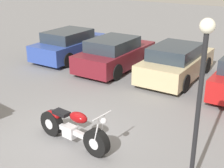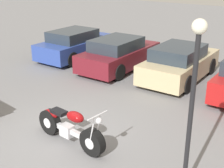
{
  "view_description": "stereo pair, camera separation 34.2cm",
  "coord_description": "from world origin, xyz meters",
  "px_view_note": "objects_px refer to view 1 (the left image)",
  "views": [
    {
      "loc": [
        4.84,
        -5.32,
        4.2
      ],
      "look_at": [
        0.11,
        2.03,
        0.85
      ],
      "focal_mm": 50.0,
      "sensor_mm": 36.0,
      "label": 1
    },
    {
      "loc": [
        5.12,
        -5.13,
        4.2
      ],
      "look_at": [
        0.11,
        2.03,
        0.85
      ],
      "focal_mm": 50.0,
      "sensor_mm": 36.0,
      "label": 2
    }
  ],
  "objects_px": {
    "parked_car_blue": "(71,45)",
    "parked_car_champagne": "(176,62)",
    "motorcycle": "(72,129)",
    "parked_car_maroon": "(115,54)",
    "lamp_post": "(201,81)"
  },
  "relations": [
    {
      "from": "parked_car_blue",
      "to": "parked_car_champagne",
      "type": "height_order",
      "value": "same"
    },
    {
      "from": "parked_car_champagne",
      "to": "motorcycle",
      "type": "bearing_deg",
      "value": -92.94
    },
    {
      "from": "parked_car_maroon",
      "to": "parked_car_champagne",
      "type": "xyz_separation_m",
      "value": [
        2.65,
        0.27,
        0.0
      ]
    },
    {
      "from": "parked_car_blue",
      "to": "lamp_post",
      "type": "distance_m",
      "value": 10.15
    },
    {
      "from": "parked_car_champagne",
      "to": "lamp_post",
      "type": "bearing_deg",
      "value": -65.44
    },
    {
      "from": "motorcycle",
      "to": "parked_car_champagne",
      "type": "distance_m",
      "value": 5.98
    },
    {
      "from": "motorcycle",
      "to": "parked_car_maroon",
      "type": "height_order",
      "value": "parked_car_maroon"
    },
    {
      "from": "parked_car_maroon",
      "to": "lamp_post",
      "type": "xyz_separation_m",
      "value": [
        5.39,
        -5.72,
        1.64
      ]
    },
    {
      "from": "motorcycle",
      "to": "lamp_post",
      "type": "xyz_separation_m",
      "value": [
        3.04,
        -0.02,
        1.86
      ]
    },
    {
      "from": "motorcycle",
      "to": "parked_car_maroon",
      "type": "xyz_separation_m",
      "value": [
        -2.34,
        5.7,
        0.22
      ]
    },
    {
      "from": "parked_car_maroon",
      "to": "motorcycle",
      "type": "bearing_deg",
      "value": -67.67
    },
    {
      "from": "motorcycle",
      "to": "lamp_post",
      "type": "distance_m",
      "value": 3.57
    },
    {
      "from": "parked_car_maroon",
      "to": "parked_car_champagne",
      "type": "bearing_deg",
      "value": 5.75
    },
    {
      "from": "parked_car_maroon",
      "to": "lamp_post",
      "type": "height_order",
      "value": "lamp_post"
    },
    {
      "from": "lamp_post",
      "to": "parked_car_blue",
      "type": "bearing_deg",
      "value": 143.32
    }
  ]
}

